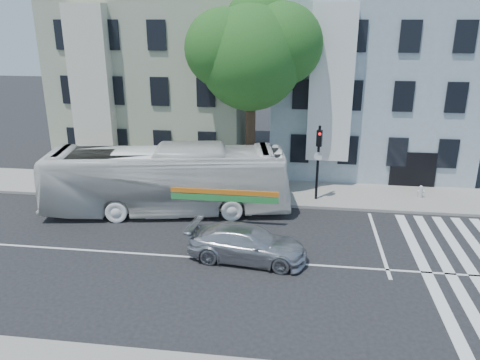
% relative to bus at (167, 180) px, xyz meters
% --- Properties ---
extents(ground, '(120.00, 120.00, 0.00)m').
position_rel_bus_xyz_m(ground, '(3.83, -4.70, -1.73)').
color(ground, black).
rests_on(ground, ground).
extents(sidewalk_far, '(80.00, 4.00, 0.15)m').
position_rel_bus_xyz_m(sidewalk_far, '(3.83, 3.30, -1.65)').
color(sidewalk_far, gray).
rests_on(sidewalk_far, ground).
extents(building_left, '(12.00, 10.00, 11.00)m').
position_rel_bus_xyz_m(building_left, '(-3.17, 10.30, 3.77)').
color(building_left, '#9FA68B').
rests_on(building_left, ground).
extents(building_right, '(12.00, 10.00, 11.00)m').
position_rel_bus_xyz_m(building_right, '(10.83, 10.30, 3.77)').
color(building_right, '#8EA1AA').
rests_on(building_right, ground).
extents(street_tree, '(7.30, 5.90, 11.10)m').
position_rel_bus_xyz_m(street_tree, '(3.89, 4.04, 6.10)').
color(street_tree, '#2D2116').
rests_on(street_tree, ground).
extents(bus, '(4.95, 12.72, 3.46)m').
position_rel_bus_xyz_m(bus, '(0.00, 0.00, 0.00)').
color(bus, white).
rests_on(bus, ground).
extents(sedan, '(2.53, 5.13, 1.43)m').
position_rel_bus_xyz_m(sedan, '(4.66, -4.54, -1.01)').
color(sedan, silver).
rests_on(sedan, ground).
extents(hedge, '(8.40, 3.16, 0.70)m').
position_rel_bus_xyz_m(hedge, '(-3.00, 2.10, -1.23)').
color(hedge, '#1F561B').
rests_on(hedge, sidewalk_far).
extents(traffic_signal, '(0.43, 0.53, 4.22)m').
position_rel_bus_xyz_m(traffic_signal, '(7.62, 2.32, 1.00)').
color(traffic_signal, black).
rests_on(traffic_signal, ground).
extents(fire_hydrant, '(0.38, 0.22, 0.69)m').
position_rel_bus_xyz_m(fire_hydrant, '(13.33, 3.40, -1.22)').
color(fire_hydrant, beige).
rests_on(fire_hydrant, sidewalk_far).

